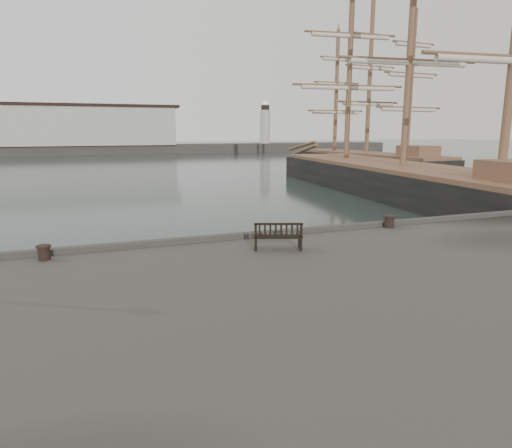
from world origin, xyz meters
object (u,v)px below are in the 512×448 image
Objects in this scene: tall_ship_main at (401,187)px; bench at (278,241)px; tall_ship_far at (365,166)px; bollard_left at (44,253)px; bollard_right at (389,222)px.

bench is at bearing -130.78° from tall_ship_main.
tall_ship_main is 1.44× the size of tall_ship_far.
bollard_left is 0.02× the size of tall_ship_far.
tall_ship_main is (13.15, 16.05, -1.09)m from bollard_right.
bench reaches higher than bollard_right.
tall_ship_far is (27.69, 36.49, -1.10)m from bench.
tall_ship_far is at bearing 45.58° from bollard_left.
bollard_right is at bearing -125.90° from tall_ship_far.
bollard_left is 49.27m from tall_ship_far.
bollard_right is at bearing -123.71° from tall_ship_main.
tall_ship_far reaches higher than bench.
bollard_right is 41.53m from tall_ship_far.
bench is 0.04× the size of tall_ship_main.
tall_ship_far reaches higher than bollard_left.
bench is at bearing -163.98° from bollard_right.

